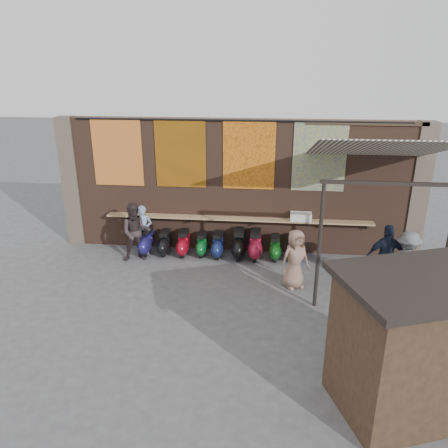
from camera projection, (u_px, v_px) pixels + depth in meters
The scene contains 34 objects.
ground at pixel (230, 289), 11.30m from camera, with size 70.00×70.00×0.00m, color #474749.
brick_wall at pixel (239, 187), 13.12m from camera, with size 10.00×0.40×4.00m, color brown.
pier_left at pixel (73, 182), 13.63m from camera, with size 0.50×0.50×4.00m, color #4C4238.
pier_right at pixel (418, 192), 12.60m from camera, with size 0.50×0.50×4.00m, color #4C4238.
eating_counter at pixel (237, 219), 13.09m from camera, with size 8.00×0.32×0.05m, color #9E7A51.
shelf_box at pixel (301, 217), 12.82m from camera, with size 0.61×0.30×0.25m, color white.
tapestry_redgold at pixel (117, 152), 12.92m from camera, with size 1.50×0.02×2.00m, color maroon.
tapestry_sun at pixel (180, 154), 12.73m from camera, with size 1.50×0.02×2.00m, color orange.
tapestry_orange at pixel (249, 155), 12.53m from camera, with size 1.50×0.02×2.00m, color orange.
tapestry_multi at pixel (319, 157), 12.34m from camera, with size 1.50×0.02×2.00m, color navy.
hang_rail at pixel (239, 120), 12.21m from camera, with size 0.06×0.06×9.50m, color black.
scooter_stool_0 at pixel (146, 241), 13.27m from camera, with size 0.38×0.84×0.80m, color navy, non-canonical shape.
scooter_stool_1 at pixel (165, 243), 13.26m from camera, with size 0.34×0.75×0.71m, color black, non-canonical shape.
scooter_stool_2 at pixel (184, 243), 13.19m from camera, with size 0.35×0.78×0.74m, color maroon, non-canonical shape.
scooter_stool_3 at pixel (202, 245), 13.19m from camera, with size 0.32×0.70×0.67m, color #0C5823, non-canonical shape.
scooter_stool_4 at pixel (218, 245), 13.08m from camera, with size 0.35×0.77×0.73m, color navy, non-canonical shape.
scooter_stool_5 at pixel (239, 244), 13.02m from camera, with size 0.40×0.88×0.83m, color black, non-canonical shape.
scooter_stool_6 at pixel (255, 245), 12.93m from camera, with size 0.40×0.88×0.84m, color maroon, non-canonical shape.
scooter_stool_7 at pixel (275, 248), 12.91m from camera, with size 0.33×0.74×0.70m, color #0F4D14, non-canonical shape.
scooter_stool_8 at pixel (293, 248), 12.90m from camera, with size 0.34×0.76×0.72m, color navy, non-canonical shape.
diner_left at pixel (143, 230), 13.18m from camera, with size 0.55×0.36×1.50m, color #8198BC.
diner_right at pixel (136, 232), 12.66m from camera, with size 0.85×0.66×1.75m, color #302527.
shopper_navy at pixel (386, 257), 11.08m from camera, with size 1.01×0.42×1.73m, color #151D30.
shopper_grey at pixel (406, 263), 10.83m from camera, with size 1.07×0.62×1.66m, color #5D5F63.
shopper_tan at pixel (295, 259), 11.14m from camera, with size 0.77×0.50×1.58m, color #866655.
market_stall at pixel (410, 348), 7.07m from camera, with size 2.14×1.60×2.32m, color black.
stall_roof at pixel (421, 282), 6.65m from camera, with size 2.40×1.85×0.12m, color black.
stall_sign at pixel (385, 295), 7.65m from camera, with size 1.20×0.04×0.50m, color gold.
stall_shelf at pixel (379, 335), 7.94m from camera, with size 1.78×0.10×0.06m, color #473321.
awning_canvas at pixel (378, 149), 10.55m from camera, with size 3.20×3.40×0.03m, color beige.
awning_ledger at pixel (367, 123), 11.90m from camera, with size 3.30×0.08×0.12m, color #33261C.
awning_header at pixel (391, 183), 9.32m from camera, with size 3.00×0.08×0.08m, color black.
awning_post_left at pixel (319, 246), 9.99m from camera, with size 0.09×0.09×3.10m, color black.
awning_post_right at pixel (447, 252), 9.72m from camera, with size 0.09×0.09×3.10m, color black.
Camera 1 is at (0.90, -9.96, 5.52)m, focal length 35.00 mm.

